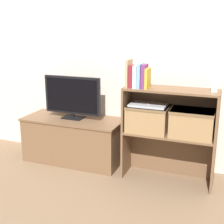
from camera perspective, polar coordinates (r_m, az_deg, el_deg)
name	(u,v)px	position (r m, az deg, el deg)	size (l,w,h in m)	color
ground_plane	(106,176)	(3.16, -1.02, -11.58)	(16.00, 16.00, 0.00)	brown
wall_back	(124,50)	(3.28, 2.13, 11.28)	(10.00, 0.05, 2.40)	beige
tv_stand	(74,139)	(3.44, -6.99, -5.00)	(1.07, 0.47, 0.48)	brown
tv	(72,96)	(3.30, -7.27, 2.86)	(0.63, 0.14, 0.45)	black
bookshelf_lower_tier	(169,148)	(3.08, 10.44, -6.55)	(0.85, 0.31, 0.47)	brown
bookshelf_upper_tier	(172,104)	(2.95, 10.85, 1.48)	(0.85, 0.31, 0.42)	brown
book_tan	(129,73)	(2.88, 3.11, 7.08)	(0.02, 0.15, 0.25)	tan
book_maroon	(132,76)	(2.88, 3.71, 6.52)	(0.04, 0.13, 0.20)	maroon
book_ivory	(136,76)	(2.86, 4.50, 6.50)	(0.03, 0.15, 0.20)	silver
book_skyblue	(140,76)	(2.85, 5.19, 6.61)	(0.03, 0.15, 0.22)	#709ECC
book_plum	(144,76)	(2.84, 5.94, 6.51)	(0.04, 0.13, 0.21)	#6B2D66
book_mustard	(148,78)	(2.84, 6.55, 6.14)	(0.02, 0.14, 0.18)	gold
baby_monitor	(215,85)	(2.81, 18.25, 4.64)	(0.05, 0.04, 0.14)	white
storage_basket_left	(148,118)	(2.95, 6.58, -1.03)	(0.39, 0.27, 0.25)	#937047
storage_basket_right	(192,122)	(2.89, 14.42, -1.83)	(0.39, 0.27, 0.25)	#937047
laptop	(148,105)	(2.92, 6.65, 1.30)	(0.34, 0.22, 0.02)	#BCBCC1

